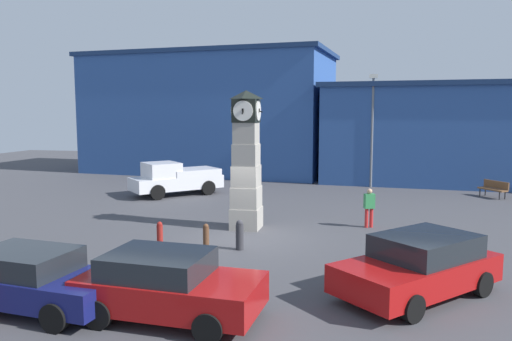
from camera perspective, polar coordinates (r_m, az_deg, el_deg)
ground_plane at (r=18.18m, az=-1.53°, el=-7.89°), size 70.61×70.61×0.00m
clock_tower at (r=19.44m, az=-1.13°, el=0.64°), size 1.25×1.24×5.41m
bollard_near_tower at (r=17.52m, az=-10.94°, el=-7.11°), size 0.21×0.21×0.86m
bollard_mid_row at (r=17.00m, az=-5.73°, el=-7.46°), size 0.21×0.21×0.86m
bollard_far_row at (r=16.78m, az=-1.88°, el=-7.34°), size 0.26×0.26×1.01m
car_near_tower at (r=12.96m, az=-24.16°, el=-11.25°), size 4.21×2.26×1.40m
car_by_building at (r=11.54m, az=-10.08°, el=-12.74°), size 4.12×2.24×1.48m
car_silver_hatch at (r=13.30m, az=18.18°, el=-10.26°), size 4.42×4.56×1.53m
pickup_truck at (r=27.88m, az=-9.14°, el=-0.89°), size 4.85×4.85×1.85m
bench at (r=29.66m, az=25.53°, el=-1.80°), size 1.36×1.61×0.90m
pedestrian_crossing_lot at (r=20.35m, az=12.81°, el=-3.92°), size 0.46×0.37×1.56m
street_lamp_far_side at (r=31.04m, az=13.15°, el=5.31°), size 0.50×0.24×6.82m
warehouse_blue_far at (r=38.67m, az=-5.24°, el=6.54°), size 19.09×10.65×8.92m
storefront_low_left at (r=36.73m, az=20.56°, el=4.17°), size 16.46×12.53×6.41m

